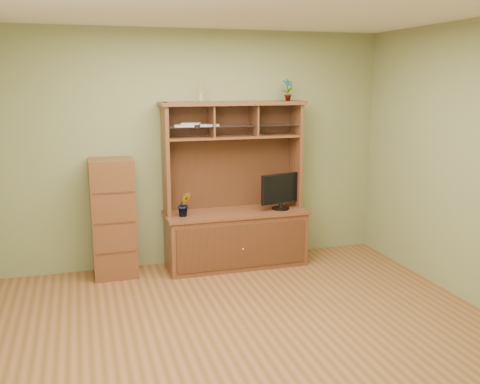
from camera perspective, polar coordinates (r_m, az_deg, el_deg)
name	(u,v)px	position (r m, az deg, el deg)	size (l,w,h in m)	color
room	(251,179)	(4.33, 1.18, 1.43)	(4.54, 4.04, 2.74)	brown
media_hutch	(235,221)	(6.24, -0.53, -3.15)	(1.66, 0.61, 1.90)	#4B2415
monitor	(281,191)	(6.25, 4.39, 0.15)	(0.52, 0.21, 0.42)	black
orchid_plant	(184,204)	(5.95, -5.98, -1.31)	(0.15, 0.12, 0.27)	#23571D
top_plant	(288,90)	(6.31, 5.11, 10.83)	(0.14, 0.09, 0.26)	#396D26
reed_diffuser	(200,91)	(6.01, -4.26, 10.70)	(0.06, 0.06, 0.30)	silver
magazines	(195,125)	(6.01, -4.84, 7.17)	(0.53, 0.22, 0.04)	#B5B5BB
side_cabinet	(113,218)	(6.02, -13.35, -2.74)	(0.47, 0.43, 1.31)	#4B2415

